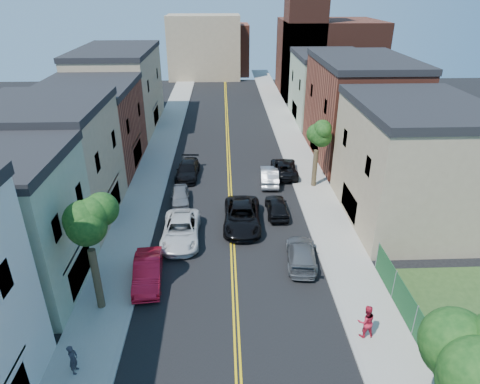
{
  "coord_description": "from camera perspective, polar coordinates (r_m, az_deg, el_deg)",
  "views": [
    {
      "loc": [
        -0.52,
        -5.6,
        17.2
      ],
      "look_at": [
        0.75,
        25.1,
        2.0
      ],
      "focal_mm": 31.46,
      "sensor_mm": 36.0,
      "label": 1
    }
  ],
  "objects": [
    {
      "name": "white_pickup",
      "position": [
        31.62,
        -8.01,
        -5.17
      ],
      "size": [
        2.77,
        5.9,
        1.63
      ],
      "primitive_type": "imported",
      "rotation": [
        0.0,
        0.0,
        0.01
      ],
      "color": "silver",
      "rests_on": "ground"
    },
    {
      "name": "church",
      "position": [
        75.25,
        11.16,
        18.27
      ],
      "size": [
        16.2,
        14.2,
        22.6
      ],
      "color": "#4C2319",
      "rests_on": "ground"
    },
    {
      "name": "bldg_right_tan",
      "position": [
        35.33,
        22.13,
        3.24
      ],
      "size": [
        9.0,
        12.0,
        9.0
      ],
      "primitive_type": "cube",
      "color": "#998466",
      "rests_on": "ground"
    },
    {
      "name": "bldg_left_tan_far",
      "position": [
        58.55,
        -16.05,
        13.06
      ],
      "size": [
        9.0,
        16.0,
        9.5
      ],
      "primitive_type": "cube",
      "color": "#998466",
      "rests_on": "ground"
    },
    {
      "name": "bldg_right_palegrn",
      "position": [
        60.79,
        11.84,
        13.49
      ],
      "size": [
        9.0,
        12.0,
        8.5
      ],
      "primitive_type": "cube",
      "color": "gray",
      "rests_on": "ground"
    },
    {
      "name": "pedestrian_right",
      "position": [
        24.29,
        16.72,
        -16.45
      ],
      "size": [
        1.01,
        0.82,
        1.98
      ],
      "primitive_type": "imported",
      "rotation": [
        0.0,
        0.0,
        3.21
      ],
      "color": "#B81C31",
      "rests_on": "sidewalk_right"
    },
    {
      "name": "red_sedan",
      "position": [
        27.85,
        -12.41,
        -10.51
      ],
      "size": [
        2.1,
        4.92,
        1.58
      ],
      "primitive_type": "imported",
      "rotation": [
        0.0,
        0.0,
        0.09
      ],
      "color": "red",
      "rests_on": "ground"
    },
    {
      "name": "backdrop_center",
      "position": [
        92.41,
        -2.14,
        18.73
      ],
      "size": [
        10.0,
        8.0,
        10.0
      ],
      "primitive_type": "cube",
      "color": "brown",
      "rests_on": "ground"
    },
    {
      "name": "sidewalk_left",
      "position": [
        49.26,
        -10.88,
        5.5
      ],
      "size": [
        3.2,
        100.0,
        0.15
      ],
      "primitive_type": "cube",
      "color": "gray",
      "rests_on": "ground"
    },
    {
      "name": "dark_car_right_far",
      "position": [
        42.34,
        6.01,
        3.3
      ],
      "size": [
        2.69,
        5.42,
        1.48
      ],
      "primitive_type": "imported",
      "rotation": [
        0.0,
        0.0,
        3.09
      ],
      "color": "black",
      "rests_on": "ground"
    },
    {
      "name": "grey_car_left",
      "position": [
        36.94,
        -8.12,
        -0.54
      ],
      "size": [
        1.9,
        4.03,
        1.33
      ],
      "primitive_type": "imported",
      "rotation": [
        0.0,
        0.0,
        0.09
      ],
      "color": "slate",
      "rests_on": "ground"
    },
    {
      "name": "black_car_left",
      "position": [
        41.9,
        -7.11,
        2.99
      ],
      "size": [
        2.38,
        5.24,
        1.49
      ],
      "primitive_type": "imported",
      "rotation": [
        0.0,
        0.0,
        -0.06
      ],
      "color": "black",
      "rests_on": "ground"
    },
    {
      "name": "curb_left",
      "position": [
        49.03,
        -8.85,
        5.56
      ],
      "size": [
        0.3,
        100.0,
        0.15
      ],
      "primitive_type": "cube",
      "color": "gray",
      "rests_on": "ground"
    },
    {
      "name": "bldg_left_tan_near",
      "position": [
        35.76,
        -24.36,
        3.09
      ],
      "size": [
        9.0,
        10.0,
        9.0
      ],
      "primitive_type": "cube",
      "color": "#998466",
      "rests_on": "ground"
    },
    {
      "name": "backdrop_left",
      "position": [
        88.38,
        -4.87,
        18.96
      ],
      "size": [
        14.0,
        8.0,
        12.0
      ],
      "primitive_type": "cube",
      "color": "#998466",
      "rests_on": "ground"
    },
    {
      "name": "grey_car_right",
      "position": [
        29.28,
        8.32,
        -8.28
      ],
      "size": [
        2.53,
        5.07,
        1.41
      ],
      "primitive_type": "imported",
      "rotation": [
        0.0,
        0.0,
        3.03
      ],
      "color": "#505357",
      "rests_on": "ground"
    },
    {
      "name": "black_suv_lane",
      "position": [
        33.08,
        0.28,
        -3.29
      ],
      "size": [
        3.09,
        6.27,
        1.71
      ],
      "primitive_type": "imported",
      "rotation": [
        0.0,
        0.0,
        -0.04
      ],
      "color": "black",
      "rests_on": "ground"
    },
    {
      "name": "tree_left_mid",
      "position": [
        23.48,
        -20.36,
        -2.35
      ],
      "size": [
        5.2,
        5.2,
        9.29
      ],
      "color": "#3C2E1E",
      "rests_on": "sidewalk_left"
    },
    {
      "name": "silver_car_right",
      "position": [
        40.35,
        3.99,
        2.22
      ],
      "size": [
        1.87,
        4.71,
        1.52
      ],
      "primitive_type": "imported",
      "rotation": [
        0.0,
        0.0,
        3.09
      ],
      "color": "#A5A6AC",
      "rests_on": "ground"
    },
    {
      "name": "bldg_right_brick",
      "position": [
        47.54,
        15.77,
        10.48
      ],
      "size": [
        9.0,
        14.0,
        10.0
      ],
      "primitive_type": "cube",
      "color": "brown",
      "rests_on": "ground"
    },
    {
      "name": "pedestrian_left",
      "position": [
        23.25,
        -21.69,
        -20.32
      ],
      "size": [
        0.41,
        0.61,
        1.65
      ],
      "primitive_type": "imported",
      "rotation": [
        0.0,
        0.0,
        1.55
      ],
      "color": "#282830",
      "rests_on": "sidewalk_left"
    },
    {
      "name": "sidewalk_right",
      "position": [
        49.43,
        7.63,
        5.82
      ],
      "size": [
        3.2,
        100.0,
        0.15
      ],
      "primitive_type": "cube",
      "color": "gray",
      "rests_on": "ground"
    },
    {
      "name": "bldg_left_brick",
      "position": [
        45.67,
        -19.62,
        8.0
      ],
      "size": [
        9.0,
        12.0,
        8.0
      ],
      "primitive_type": "cube",
      "color": "brown",
      "rests_on": "ground"
    },
    {
      "name": "curb_right",
      "position": [
        49.16,
        5.61,
        5.81
      ],
      "size": [
        0.3,
        100.0,
        0.15
      ],
      "primitive_type": "cube",
      "color": "gray",
      "rests_on": "ground"
    },
    {
      "name": "fence_right",
      "position": [
        24.24,
        24.06,
        -18.17
      ],
      "size": [
        0.04,
        15.0,
        1.9
      ],
      "primitive_type": "cube",
      "color": "#143F1E",
      "rests_on": "sidewalk_right"
    },
    {
      "name": "black_car_right",
      "position": [
        34.91,
        5.03,
        -1.95
      ],
      "size": [
        1.72,
        4.25,
        1.45
      ],
      "primitive_type": "imported",
      "rotation": [
        0.0,
        0.0,
        3.14
      ],
      "color": "black",
      "rests_on": "ground"
    },
    {
      "name": "tree_right_far",
      "position": [
        38.34,
        10.58,
        8.51
      ],
      "size": [
        4.4,
        4.4,
        8.03
      ],
      "color": "#3C2E1E",
      "rests_on": "sidewalk_right"
    }
  ]
}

